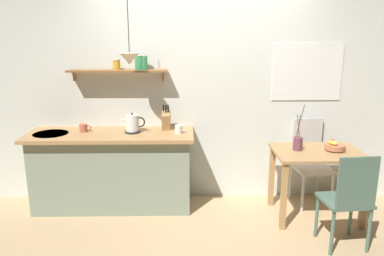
# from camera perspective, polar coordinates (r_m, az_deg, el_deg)

# --- Properties ---
(ground_plane) EXTENTS (14.00, 14.00, 0.00)m
(ground_plane) POSITION_cam_1_polar(r_m,az_deg,el_deg) (4.29, 1.43, -13.24)
(ground_plane) COLOR tan
(back_wall) EXTENTS (6.80, 0.11, 2.70)m
(back_wall) POSITION_cam_1_polar(r_m,az_deg,el_deg) (4.50, 3.82, 6.23)
(back_wall) COLOR silver
(back_wall) RESTS_ON ground_plane
(kitchen_counter) EXTENTS (1.83, 0.63, 0.89)m
(kitchen_counter) POSITION_cam_1_polar(r_m,az_deg,el_deg) (4.47, -11.71, -6.06)
(kitchen_counter) COLOR gray
(kitchen_counter) RESTS_ON ground_plane
(wall_shelf) EXTENTS (1.10, 0.20, 0.29)m
(wall_shelf) POSITION_cam_1_polar(r_m,az_deg,el_deg) (4.36, -9.93, 8.83)
(wall_shelf) COLOR brown
(dining_table) EXTENTS (0.92, 0.66, 0.75)m
(dining_table) POSITION_cam_1_polar(r_m,az_deg,el_deg) (4.31, 18.06, -4.96)
(dining_table) COLOR tan
(dining_table) RESTS_ON ground_plane
(dining_chair_near) EXTENTS (0.45, 0.42, 0.94)m
(dining_chair_near) POSITION_cam_1_polar(r_m,az_deg,el_deg) (3.80, 22.33, -9.45)
(dining_chair_near) COLOR #4C6B5B
(dining_chair_near) RESTS_ON ground_plane
(dining_chair_far) EXTENTS (0.45, 0.46, 0.99)m
(dining_chair_far) POSITION_cam_1_polar(r_m,az_deg,el_deg) (4.69, 17.05, -4.30)
(dining_chair_far) COLOR silver
(dining_chair_far) RESTS_ON ground_plane
(fruit_bowl) EXTENTS (0.21, 0.21, 0.11)m
(fruit_bowl) POSITION_cam_1_polar(r_m,az_deg,el_deg) (4.33, 20.40, -2.55)
(fruit_bowl) COLOR #BC704C
(fruit_bowl) RESTS_ON dining_table
(twig_vase) EXTENTS (0.10, 0.10, 0.49)m
(twig_vase) POSITION_cam_1_polar(r_m,az_deg,el_deg) (4.21, 15.44, -2.15)
(twig_vase) COLOR brown
(twig_vase) RESTS_ON dining_table
(electric_kettle) EXTENTS (0.25, 0.17, 0.22)m
(electric_kettle) POSITION_cam_1_polar(r_m,az_deg,el_deg) (4.27, -8.81, 0.62)
(electric_kettle) COLOR black
(electric_kettle) RESTS_ON kitchen_counter
(knife_block) EXTENTS (0.09, 0.19, 0.29)m
(knife_block) POSITION_cam_1_polar(r_m,az_deg,el_deg) (4.35, -3.86, 1.23)
(knife_block) COLOR tan
(knife_block) RESTS_ON kitchen_counter
(coffee_mug_by_sink) EXTENTS (0.13, 0.09, 0.09)m
(coffee_mug_by_sink) POSITION_cam_1_polar(r_m,az_deg,el_deg) (4.42, -15.78, 0.02)
(coffee_mug_by_sink) COLOR #C6664C
(coffee_mug_by_sink) RESTS_ON kitchen_counter
(coffee_mug_spare) EXTENTS (0.12, 0.08, 0.09)m
(coffee_mug_spare) POSITION_cam_1_polar(r_m,az_deg,el_deg) (4.19, -1.94, -0.19)
(coffee_mug_spare) COLOR white
(coffee_mug_spare) RESTS_ON kitchen_counter
(pendant_lamp) EXTENTS (0.21, 0.21, 0.66)m
(pendant_lamp) POSITION_cam_1_polar(r_m,az_deg,el_deg) (4.04, -9.26, 10.20)
(pendant_lamp) COLOR black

